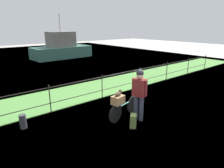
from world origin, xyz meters
TOP-DOWN VIEW (x-y plane):
  - ground_plane at (0.00, 0.00)m, footprint 60.00×60.00m
  - grass_strip at (0.00, 3.45)m, footprint 27.00×2.40m
  - harbor_water at (0.00, 11.86)m, footprint 30.00×30.00m
  - iron_fence at (-0.00, 2.21)m, footprint 18.04×0.04m
  - bicycle_main at (-0.50, 0.32)m, footprint 1.54×0.37m
  - wooden_crate at (-0.83, 0.25)m, footprint 0.45×0.35m
  - terrier_dog at (-0.81, 0.25)m, footprint 0.32×0.19m
  - cyclist_person at (-0.24, -0.09)m, footprint 0.33×0.53m
  - backpack_on_paving at (-0.72, -0.34)m, footprint 0.33×0.32m
  - mooring_bollard at (-3.32, 1.71)m, footprint 0.20×0.20m
  - moored_boat_near at (3.51, 13.43)m, footprint 5.50×2.57m

SIDE VIEW (x-z plane):
  - ground_plane at x=0.00m, z-range 0.00..0.00m
  - harbor_water at x=0.00m, z-range 0.00..0.00m
  - grass_strip at x=0.00m, z-range 0.00..0.03m
  - backpack_on_paving at x=-0.72m, z-range 0.00..0.40m
  - mooring_bollard at x=-3.32m, z-range 0.00..0.43m
  - bicycle_main at x=-0.50m, z-range 0.02..0.62m
  - iron_fence at x=0.00m, z-range 0.09..1.13m
  - wooden_crate at x=-0.83m, z-range 0.60..0.86m
  - moored_boat_near at x=3.51m, z-range -1.14..2.89m
  - terrier_dog at x=-0.81m, z-range 0.85..1.03m
  - cyclist_person at x=-0.24m, z-range 0.16..1.84m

